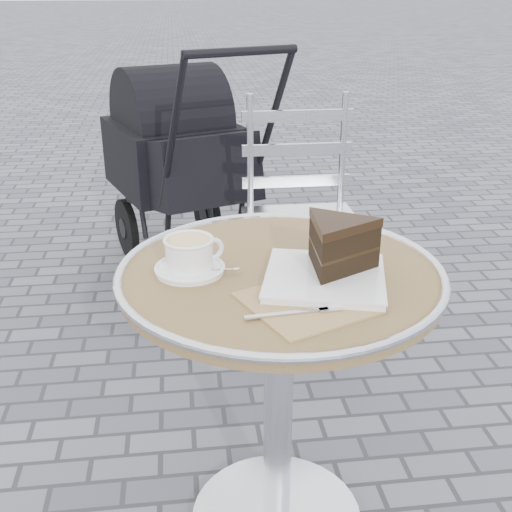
{
  "coord_description": "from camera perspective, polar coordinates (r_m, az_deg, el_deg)",
  "views": [
    {
      "loc": [
        -0.21,
        -1.25,
        1.32
      ],
      "look_at": [
        -0.06,
        -0.03,
        0.78
      ],
      "focal_mm": 45.0,
      "sensor_mm": 36.0,
      "label": 1
    }
  ],
  "objects": [
    {
      "name": "baby_stroller",
      "position": [
        3.05,
        -6.56,
        7.72
      ],
      "size": [
        0.8,
        1.14,
        1.09
      ],
      "rotation": [
        0.0,
        0.0,
        0.35
      ],
      "color": "black",
      "rests_on": "ground"
    },
    {
      "name": "cafe_table",
      "position": [
        1.48,
        2.09,
        -7.09
      ],
      "size": [
        0.72,
        0.72,
        0.74
      ],
      "color": "silver",
      "rests_on": "ground"
    },
    {
      "name": "bistro_chair",
      "position": [
        2.42,
        3.91,
        5.65
      ],
      "size": [
        0.42,
        0.42,
        0.93
      ],
      "rotation": [
        0.0,
        0.0,
        0.0
      ],
      "color": "silver",
      "rests_on": "ground"
    },
    {
      "name": "cake_plate_set",
      "position": [
        1.35,
        6.94,
        0.32
      ],
      "size": [
        0.35,
        0.38,
        0.13
      ],
      "rotation": [
        0.0,
        0.0,
        -0.26
      ],
      "color": "#A07D57",
      "rests_on": "cafe_table"
    },
    {
      "name": "cappuccino_set",
      "position": [
        1.39,
        -5.87,
        -0.08
      ],
      "size": [
        0.18,
        0.15,
        0.08
      ],
      "rotation": [
        0.0,
        0.0,
        0.36
      ],
      "color": "white",
      "rests_on": "cafe_table"
    }
  ]
}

